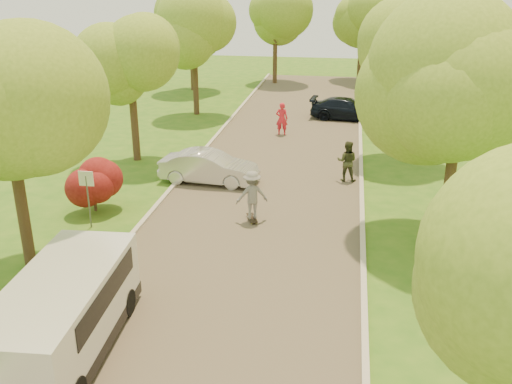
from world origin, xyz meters
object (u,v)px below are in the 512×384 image
Objects in this scene: longboard at (252,218)px; person_olive at (347,161)px; street_sign at (87,187)px; minivan at (63,314)px; silver_sedan at (209,167)px; skateboarder at (252,195)px; person_striped at (282,119)px; dark_sedan at (347,109)px.

person_olive is (3.42, 5.04, 0.82)m from longboard.
longboard is 6.15m from person_olive.
longboard is (5.74, 1.54, -1.46)m from street_sign.
minivan is at bearing 69.20° from person_olive.
silver_sedan is 4.62m from skateboarder.
skateboarder is (5.74, 1.54, -0.52)m from street_sign.
skateboarder is (2.59, -3.82, 0.33)m from silver_sedan.
longboard is 0.94m from skateboarder.
silver_sedan is at bearing 59.54° from street_sign.
person_striped reaches higher than silver_sedan.
skateboarder is 1.01× the size of person_olive.
silver_sedan is 2.36× the size of person_olive.
street_sign is 0.47× the size of dark_sedan.
dark_sedan is at bearing -19.71° from silver_sedan.
dark_sedan is 16.93m from skateboarder.
minivan reaches higher than skateboarder.
street_sign is at bearing -6.22° from skateboarder.
street_sign is at bearing 106.64° from minivan.
silver_sedan is 6.14m from person_olive.
silver_sedan is 0.93× the size of dark_sedan.
silver_sedan is (3.15, 5.36, -0.85)m from street_sign.
skateboarder is at bearing -111.28° from longboard.
person_olive is (0.15, -11.56, 0.24)m from dark_sedan.
person_striped is 8.16m from person_olive.
person_striped is 1.02× the size of person_olive.
person_olive is at bearing -145.46° from longboard.
minivan is 26.00m from dark_sedan.
street_sign is at bearing -6.22° from longboard.
longboard is at bearing 175.10° from dark_sedan.
longboard is (2.59, -3.82, -0.61)m from silver_sedan.
minivan is 12.42m from silver_sedan.
street_sign is 0.39× the size of minivan.
longboard is (-3.28, -16.60, -0.57)m from dark_sedan.
street_sign is at bearing 159.84° from dark_sedan.
dark_sedan is 16.93m from longboard.
longboard is 0.53× the size of skateboarder.
street_sign is 1.16× the size of person_striped.
person_striped is at bearing -109.51° from skateboarder.
street_sign is 7.52m from minivan.
skateboarder is at bearing 175.10° from dark_sedan.
minivan reaches higher than dark_sedan.
minivan is 5.74× the size of longboard.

